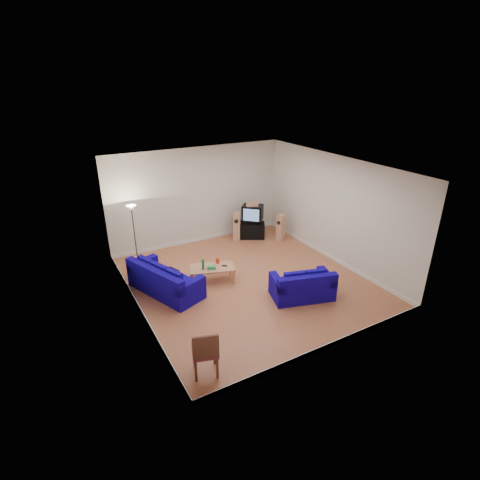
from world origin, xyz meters
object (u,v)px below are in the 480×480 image
sofa_loveseat (303,288)px  coffee_table (212,269)px  tv_stand (252,230)px  sofa_three_seat (164,282)px  television (253,213)px

sofa_loveseat → coffee_table: sofa_loveseat is taller
coffee_table → tv_stand: size_ratio=1.54×
sofa_three_seat → tv_stand: sofa_three_seat is taller
sofa_three_seat → tv_stand: 4.38m
sofa_loveseat → television: size_ratio=2.03×
coffee_table → tv_stand: bearing=39.7°
coffee_table → tv_stand: (2.55, 2.12, -0.12)m
sofa_loveseat → coffee_table: 2.51m
sofa_three_seat → tv_stand: bearing=96.3°
sofa_three_seat → sofa_loveseat: 3.59m
sofa_three_seat → sofa_loveseat: bearing=35.5°
sofa_loveseat → coffee_table: (-1.66, 1.88, 0.10)m
sofa_loveseat → coffee_table: size_ratio=1.27×
sofa_three_seat → coffee_table: size_ratio=1.69×
sofa_loveseat → tv_stand: bearing=94.0°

